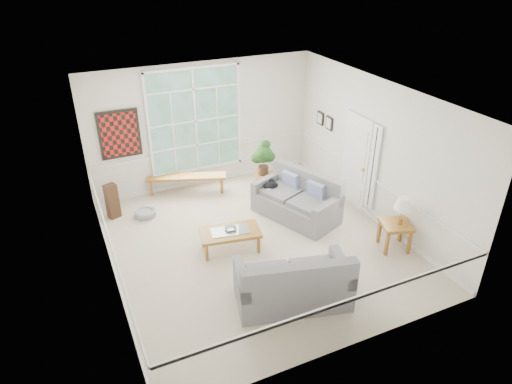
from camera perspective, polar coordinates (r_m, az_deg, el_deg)
floor at (r=9.20m, az=-0.05°, el=-6.45°), size 5.50×6.00×0.01m
ceiling at (r=7.88m, az=-0.06°, el=11.78°), size 5.50×6.00×0.02m
wall_back at (r=11.01m, az=-6.61°, el=8.30°), size 5.50×0.02×3.00m
wall_front at (r=6.24m, az=11.62°, el=-9.33°), size 5.50×0.02×3.00m
wall_left at (r=7.84m, az=-18.68°, el=-1.87°), size 0.02×6.00×3.00m
wall_right at (r=9.79m, az=14.81°, el=4.89°), size 0.02×6.00×3.00m
window_back at (r=10.87m, az=-7.60°, el=8.80°), size 2.30×0.08×2.40m
entry_door at (r=10.37m, az=12.31°, el=3.82°), size 0.08×0.90×2.10m
door_sidelight at (r=9.89m, az=14.48°, el=2.93°), size 0.08×0.26×1.90m
wall_art at (r=10.54m, az=-16.70°, el=6.91°), size 0.90×0.06×1.10m
wall_frame_near at (r=11.05m, az=9.10°, el=8.47°), size 0.04×0.26×0.32m
wall_frame_far at (r=11.37m, az=8.01°, el=9.12°), size 0.04×0.26×0.32m
loveseat_right at (r=9.84m, az=5.05°, el=-0.62°), size 1.57×2.05×0.99m
loveseat_front at (r=7.60m, az=4.63°, el=-10.47°), size 2.03×1.38×1.00m
coffee_table at (r=8.92m, az=-3.22°, el=-6.04°), size 1.24×0.82×0.43m
pewter_bowl at (r=8.82m, az=-3.19°, el=-4.57°), size 0.29×0.29×0.07m
window_bench at (r=11.06m, az=-8.64°, el=0.99°), size 1.89×1.01×0.44m
end_table at (r=10.95m, az=1.13°, el=1.12°), size 0.62×0.62×0.47m
houseplant at (r=10.67m, az=0.93°, el=4.26°), size 0.49×0.49×0.83m
side_table at (r=9.32m, az=16.89°, el=-5.23°), size 0.71×0.71×0.57m
table_lamp at (r=9.04m, az=17.75°, el=-2.30°), size 0.41×0.41×0.56m
pet_bed at (r=10.34m, az=-13.64°, el=-2.58°), size 0.52×0.52×0.14m
floor_speaker at (r=10.34m, az=-17.54°, el=-1.07°), size 0.30×0.27×0.79m
cat at (r=10.09m, az=1.84°, el=0.85°), size 0.42×0.37×0.16m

